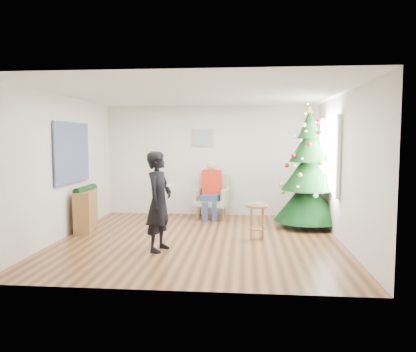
# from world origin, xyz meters

# --- Properties ---
(floor) EXTENTS (5.00, 5.00, 0.00)m
(floor) POSITION_xyz_m (0.00, 0.00, 0.00)
(floor) COLOR brown
(floor) RESTS_ON ground
(ceiling) EXTENTS (5.00, 5.00, 0.00)m
(ceiling) POSITION_xyz_m (0.00, 0.00, 2.60)
(ceiling) COLOR white
(ceiling) RESTS_ON wall_back
(wall_back) EXTENTS (5.00, 0.00, 5.00)m
(wall_back) POSITION_xyz_m (0.00, 2.50, 1.30)
(wall_back) COLOR silver
(wall_back) RESTS_ON floor
(wall_front) EXTENTS (5.00, 0.00, 5.00)m
(wall_front) POSITION_xyz_m (0.00, -2.50, 1.30)
(wall_front) COLOR silver
(wall_front) RESTS_ON floor
(wall_left) EXTENTS (0.00, 5.00, 5.00)m
(wall_left) POSITION_xyz_m (-2.50, 0.00, 1.30)
(wall_left) COLOR silver
(wall_left) RESTS_ON floor
(wall_right) EXTENTS (0.00, 5.00, 5.00)m
(wall_right) POSITION_xyz_m (2.50, 0.00, 1.30)
(wall_right) COLOR silver
(wall_right) RESTS_ON floor
(window_panel) EXTENTS (0.04, 1.30, 1.40)m
(window_panel) POSITION_xyz_m (2.47, 1.00, 1.50)
(window_panel) COLOR white
(window_panel) RESTS_ON wall_right
(curtains) EXTENTS (0.05, 1.75, 1.50)m
(curtains) POSITION_xyz_m (2.44, 1.00, 1.50)
(curtains) COLOR white
(curtains) RESTS_ON wall_right
(christmas_tree) EXTENTS (1.37, 1.37, 2.48)m
(christmas_tree) POSITION_xyz_m (2.10, 1.28, 1.12)
(christmas_tree) COLOR #3F2816
(christmas_tree) RESTS_ON floor
(stool) EXTENTS (0.42, 0.42, 0.63)m
(stool) POSITION_xyz_m (1.03, 0.14, 0.32)
(stool) COLOR brown
(stool) RESTS_ON floor
(laptop) EXTENTS (0.41, 0.39, 0.03)m
(laptop) POSITION_xyz_m (1.03, 0.14, 0.64)
(laptop) COLOR silver
(laptop) RESTS_ON stool
(armchair) EXTENTS (0.85, 0.80, 1.00)m
(armchair) POSITION_xyz_m (0.06, 2.06, 0.37)
(armchair) COLOR #909F80
(armchair) RESTS_ON floor
(seated_person) EXTENTS (0.47, 0.64, 1.31)m
(seated_person) POSITION_xyz_m (0.05, 2.01, 0.68)
(seated_person) COLOR navy
(seated_person) RESTS_ON armchair
(standing_man) EXTENTS (0.51, 0.66, 1.61)m
(standing_man) POSITION_xyz_m (-0.57, -0.77, 0.81)
(standing_man) COLOR black
(standing_man) RESTS_ON floor
(game_controller) EXTENTS (0.06, 0.13, 0.04)m
(game_controller) POSITION_xyz_m (-0.40, -0.80, 1.08)
(game_controller) COLOR white
(game_controller) RESTS_ON standing_man
(console) EXTENTS (0.49, 1.04, 0.80)m
(console) POSITION_xyz_m (-2.33, 0.55, 0.40)
(console) COLOR brown
(console) RESTS_ON floor
(garland) EXTENTS (0.14, 0.90, 0.14)m
(garland) POSITION_xyz_m (-2.33, 0.55, 0.82)
(garland) COLOR black
(garland) RESTS_ON console
(tapestry) EXTENTS (0.03, 1.50, 1.15)m
(tapestry) POSITION_xyz_m (-2.46, 0.30, 1.55)
(tapestry) COLOR black
(tapestry) RESTS_ON wall_left
(framed_picture) EXTENTS (0.52, 0.05, 0.42)m
(framed_picture) POSITION_xyz_m (-0.20, 2.46, 1.85)
(framed_picture) COLOR tan
(framed_picture) RESTS_ON wall_back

